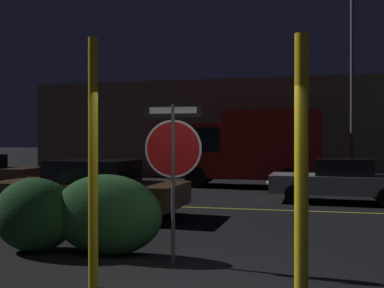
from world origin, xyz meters
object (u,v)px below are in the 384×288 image
passing_car_3 (340,181)px  street_lamp (352,65)px  hedge_bush_1 (35,215)px  yellow_pole_left (93,163)px  delivery_truck (242,146)px  yellow_pole_right (301,171)px  hedge_bush_2 (107,215)px  passing_car_2 (90,188)px  stop_sign (173,150)px

passing_car_3 → street_lamp: (0.96, 4.08, 4.28)m
hedge_bush_1 → yellow_pole_left: bearing=-40.1°
hedge_bush_1 → delivery_truck: (2.43, 11.54, 1.07)m
yellow_pole_left → hedge_bush_1: yellow_pole_left is taller
delivery_truck → hedge_bush_1: bearing=169.1°
yellow_pole_right → passing_car_3: size_ratio=0.71×
hedge_bush_2 → street_lamp: (5.50, 11.36, 4.29)m
passing_car_2 → delivery_truck: size_ratio=0.81×
street_lamp → hedge_bush_1: bearing=-120.8°
yellow_pole_left → delivery_truck: (0.65, 13.04, 0.10)m
yellow_pole_left → passing_car_2: yellow_pole_left is taller
passing_car_2 → hedge_bush_2: bearing=-146.6°
passing_car_2 → street_lamp: bearing=-39.6°
yellow_pole_left → hedge_bush_1: size_ratio=2.18×
delivery_truck → street_lamp: size_ratio=0.76×
passing_car_2 → hedge_bush_1: bearing=-165.4°
yellow_pole_right → yellow_pole_left: bearing=177.7°
passing_car_2 → delivery_truck: bearing=-17.3°
yellow_pole_left → street_lamp: size_ratio=0.39×
hedge_bush_1 → hedge_bush_2: hedge_bush_2 is taller
hedge_bush_1 → delivery_truck: 11.84m
delivery_truck → street_lamp: (4.37, -0.15, 3.26)m
stop_sign → delivery_truck: delivery_truck is taller
hedge_bush_2 → street_lamp: size_ratio=0.23×
passing_car_3 → delivery_truck: 5.53m
stop_sign → hedge_bush_2: bearing=167.7°
delivery_truck → passing_car_3: bearing=-140.2°
yellow_pole_left → delivery_truck: yellow_pole_left is taller
delivery_truck → street_lamp: bearing=-91.0°
street_lamp → stop_sign: bearing=-110.5°
hedge_bush_2 → passing_car_3: size_ratio=0.44×
stop_sign → delivery_truck: (-0.06, 11.71, -0.05)m
hedge_bush_1 → stop_sign: bearing=-3.9°
yellow_pole_left → passing_car_3: 9.75m
stop_sign → hedge_bush_1: stop_sign is taller
yellow_pole_right → hedge_bush_1: 4.73m
stop_sign → hedge_bush_1: 2.73m
yellow_pole_right → delivery_truck: delivery_truck is taller
passing_car_2 → yellow_pole_left: bearing=-150.1°
stop_sign → passing_car_2: stop_sign is taller
passing_car_2 → passing_car_3: passing_car_2 is taller
yellow_pole_right → delivery_truck: bearing=98.3°
yellow_pole_left → hedge_bush_2: yellow_pole_left is taller
passing_car_3 → stop_sign: bearing=160.0°
passing_car_2 → delivery_truck: (3.10, 8.04, 0.99)m
passing_car_2 → street_lamp: size_ratio=0.61×
hedge_bush_1 → passing_car_2: (-0.67, 3.50, 0.08)m
passing_car_3 → hedge_bush_2: bearing=152.2°
yellow_pole_right → stop_sign: bearing=142.5°
yellow_pole_left → yellow_pole_right: bearing=-2.3°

